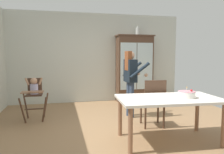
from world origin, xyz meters
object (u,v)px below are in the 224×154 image
high_chair_with_toddler (34,91)px  adult_person (131,76)px  dining_table (169,103)px  china_cabinet (134,68)px  dining_chair_far_side (154,100)px  birthday_cake (187,94)px  ceramic_vase (138,31)px

high_chair_with_toddler → adult_person: (2.15, -0.22, 0.31)m
high_chair_with_toddler → dining_table: 2.90m
adult_person → china_cabinet: bearing=-27.8°
dining_chair_far_side → adult_person: bearing=-68.6°
high_chair_with_toddler → dining_table: bearing=-36.5°
dining_table → adult_person: bearing=96.1°
adult_person → birthday_cake: 1.67m
high_chair_with_toddler → birthday_cake: size_ratio=3.39×
adult_person → birthday_cake: (0.44, -1.60, -0.17)m
china_cabinet → birthday_cake: bearing=-93.8°
ceramic_vase → high_chair_with_toddler: 3.56m
ceramic_vase → dining_table: 3.54m
birthday_cake → ceramic_vase: bearing=84.4°
ceramic_vase → high_chair_with_toddler: ceramic_vase is taller
china_cabinet → ceramic_vase: bearing=2.2°
china_cabinet → dining_table: size_ratio=1.18×
china_cabinet → birthday_cake: size_ratio=7.31×
dining_table → china_cabinet: bearing=81.1°
birthday_cake → dining_chair_far_side: 0.83m
ceramic_vase → dining_table: ceramic_vase is taller
dining_chair_far_side → dining_table: bearing=94.1°
high_chair_with_toddler → dining_chair_far_side: 2.59m
china_cabinet → birthday_cake: china_cabinet is taller
dining_chair_far_side → ceramic_vase: bearing=-95.0°
high_chair_with_toddler → dining_table: high_chair_with_toddler is taller
ceramic_vase → dining_chair_far_side: (-0.55, -2.46, -1.61)m
china_cabinet → adult_person: china_cabinet is taller
ceramic_vase → dining_table: size_ratio=0.16×
adult_person → dining_chair_far_side: (0.21, -0.84, -0.41)m
dining_chair_far_side → birthday_cake: bearing=114.9°
birthday_cake → dining_chair_far_side: size_ratio=0.29×
ceramic_vase → dining_chair_far_side: bearing=-102.6°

